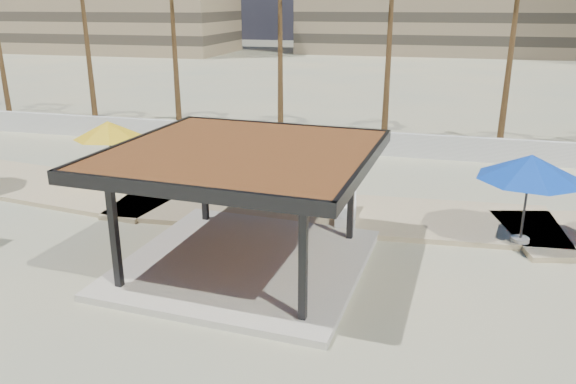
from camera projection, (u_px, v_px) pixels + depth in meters
name	position (u px, v px, depth m)	size (l,w,h in m)	color
ground	(201.00, 302.00, 14.64)	(200.00, 200.00, 0.00)	#CAB886
promenade	(330.00, 207.00, 21.17)	(44.45, 7.97, 0.24)	#C6B284
boundary_wall	(322.00, 140.00, 29.10)	(56.00, 0.30, 1.20)	silver
pavilion_central	(244.00, 197.00, 15.95)	(7.59, 7.59, 3.61)	beige
umbrella_b	(108.00, 130.00, 23.29)	(3.45, 3.45, 2.56)	beige
umbrella_d	(530.00, 167.00, 17.08)	(3.82, 3.82, 2.86)	beige
lounger_b	(346.00, 212.00, 19.79)	(0.92, 2.16, 0.79)	silver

